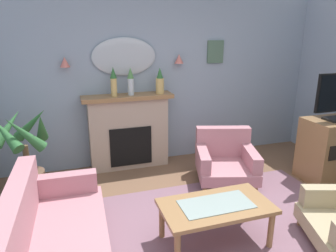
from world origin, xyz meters
TOP-DOWN VIEW (x-y plane):
  - wall_back at (0.00, 2.51)m, footprint 6.24×0.10m
  - patterned_rug at (0.00, 0.20)m, footprint 3.20×2.40m
  - fireplace at (-0.60, 2.29)m, footprint 1.36×0.36m
  - mantel_vase_right at (-0.80, 2.26)m, footprint 0.10×0.10m
  - mantel_vase_left at (-0.55, 2.26)m, footprint 0.10×0.10m
  - mantel_vase_centre at (-0.10, 2.26)m, footprint 0.13×0.13m
  - wall_mirror at (-0.60, 2.43)m, footprint 0.96×0.06m
  - wall_sconce_left at (-1.45, 2.38)m, footprint 0.14×0.14m
  - wall_sconce_right at (0.25, 2.38)m, footprint 0.14×0.14m
  - framed_picture at (0.90, 2.44)m, footprint 0.28×0.03m
  - coffee_table at (-0.15, 0.17)m, footprint 1.10×0.60m
  - floral_couch at (-1.73, 0.39)m, footprint 0.92×1.75m
  - armchair_in_corner at (0.63, 1.44)m, footprint 1.01×1.02m
  - tv_cabinet at (2.07, 0.96)m, footprint 0.80×0.57m
  - potted_plant_corner_palm at (-2.02, 1.76)m, footprint 0.74×0.78m

SIDE VIEW (x-z plane):
  - patterned_rug at x=0.00m, z-range 0.00..0.01m
  - armchair_in_corner at x=0.63m, z-range -0.05..0.66m
  - floral_couch at x=-1.73m, z-range -0.06..0.70m
  - coffee_table at x=-0.15m, z-range 0.16..0.61m
  - tv_cabinet at x=2.07m, z-range 0.00..0.90m
  - potted_plant_corner_palm at x=-2.02m, z-range -0.02..1.16m
  - fireplace at x=-0.60m, z-range -0.01..1.15m
  - wall_back at x=0.00m, z-range 0.00..2.63m
  - mantel_vase_centre at x=-0.10m, z-range 1.14..1.53m
  - mantel_vase_left at x=-0.55m, z-range 1.17..1.58m
  - mantel_vase_right at x=-0.80m, z-range 1.17..1.59m
  - wall_sconce_left at x=-1.45m, z-range 1.59..1.73m
  - wall_sconce_right at x=0.25m, z-range 1.59..1.73m
  - wall_mirror at x=-0.60m, z-range 1.43..1.99m
  - framed_picture at x=0.90m, z-range 1.57..1.93m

